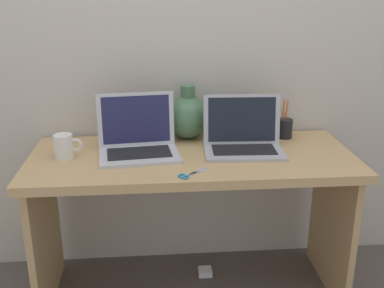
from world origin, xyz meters
The scene contains 9 objects.
back_wall centered at (0.00, 0.34, 1.20)m, with size 4.40×0.04×2.40m, color beige.
desk centered at (0.00, 0.00, 0.56)m, with size 1.44×0.60×0.72m.
laptop_left centered at (-0.24, 0.05, 0.78)m, with size 0.37×0.30×0.26m.
laptop_right centered at (0.24, 0.04, 0.78)m, with size 0.36×0.25×0.24m.
green_vase centered at (0.00, 0.24, 0.83)m, with size 0.21×0.21×0.26m.
coffee_mug centered at (-0.56, 0.01, 0.77)m, with size 0.12×0.08×0.11m.
pen_cup centered at (0.47, 0.20, 0.77)m, with size 0.07×0.07×0.19m.
scissors centered at (-0.03, -0.23, 0.72)m, with size 0.14×0.11×0.01m.
power_brick centered at (0.08, 0.12, 0.01)m, with size 0.07×0.07×0.03m, color white.
Camera 1 is at (-0.16, -1.92, 1.44)m, focal length 43.19 mm.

